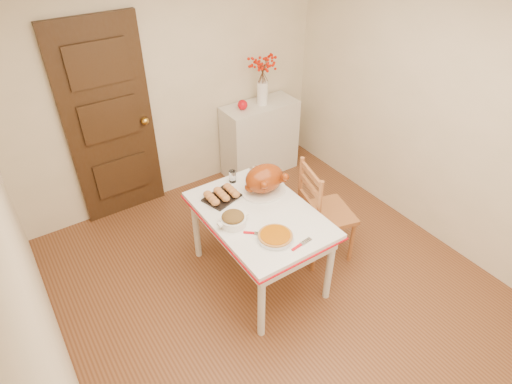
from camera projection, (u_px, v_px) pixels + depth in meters
floor at (283, 293)px, 3.83m from camera, size 3.50×4.00×0.00m
wall_back at (172, 87)px, 4.43m from camera, size 3.50×0.00×2.50m
wall_left at (30, 280)px, 2.31m from camera, size 0.00×4.00×2.50m
wall_right at (444, 117)px, 3.88m from camera, size 0.00×4.00×2.50m
door_back at (110, 125)px, 4.23m from camera, size 0.85×0.06×2.06m
sideboard at (260, 139)px, 5.19m from camera, size 0.89×0.40×0.89m
kitchen_table at (259, 245)px, 3.80m from camera, size 0.85×1.24×0.74m
chair_oak at (327, 211)px, 3.96m from camera, size 0.55×0.55×1.02m
berry_vase at (263, 81)px, 4.78m from camera, size 0.28×0.28×0.54m
apple at (243, 105)px, 4.79m from camera, size 0.11×0.11×0.11m
turkey_platter at (264, 180)px, 3.73m from camera, size 0.51×0.46×0.26m
pumpkin_pie at (275, 236)px, 3.30m from camera, size 0.32×0.32×0.06m
stuffing_dish at (233, 219)px, 3.43m from camera, size 0.32×0.28×0.10m
rolls_tray at (222, 195)px, 3.71m from camera, size 0.34×0.30×0.08m
pie_server at (302, 244)px, 3.26m from camera, size 0.21×0.08×0.01m
carving_knife at (259, 233)px, 3.36m from camera, size 0.22×0.20×0.01m
drinking_glass at (233, 176)px, 3.91m from camera, size 0.09×0.09×0.11m
shaker_pair at (254, 171)px, 4.00m from camera, size 0.10×0.05×0.09m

